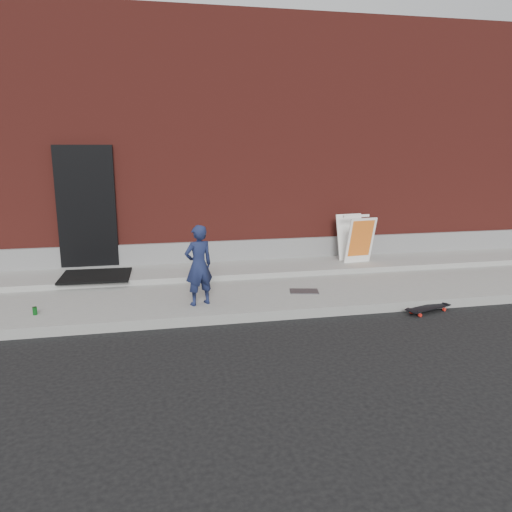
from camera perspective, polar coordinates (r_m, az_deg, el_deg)
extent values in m
plane|color=black|center=(7.31, 0.02, -7.57)|extent=(80.00, 80.00, 0.00)
cube|color=gray|center=(8.69, -2.02, -3.77)|extent=(20.00, 3.00, 0.15)
cube|color=gray|center=(9.51, -2.95, -1.55)|extent=(20.00, 1.20, 0.10)
cube|color=maroon|center=(13.79, -6.11, 12.41)|extent=(20.00, 8.00, 5.00)
cube|color=gray|center=(10.01, -3.48, 0.61)|extent=(20.00, 0.10, 0.40)
cube|color=black|center=(9.82, -18.80, 5.36)|extent=(1.05, 0.12, 2.25)
imported|color=#192146|center=(7.50, -6.57, -1.06)|extent=(0.52, 0.43, 1.22)
cylinder|color=red|center=(8.40, 19.81, -5.45)|extent=(0.06, 0.05, 0.05)
cylinder|color=red|center=(8.30, 20.70, -5.73)|extent=(0.06, 0.05, 0.05)
cylinder|color=red|center=(8.01, 17.33, -6.14)|extent=(0.06, 0.05, 0.05)
cylinder|color=red|center=(7.91, 18.24, -6.45)|extent=(0.06, 0.05, 0.05)
cube|color=#A8A8AD|center=(8.34, 20.27, -5.36)|extent=(0.10, 0.18, 0.02)
cube|color=#A8A8AD|center=(7.95, 17.80, -6.05)|extent=(0.10, 0.18, 0.02)
cube|color=black|center=(8.14, 19.08, -5.58)|extent=(0.80, 0.44, 0.02)
cube|color=white|center=(9.91, 11.84, 1.74)|extent=(0.58, 0.31, 0.91)
cube|color=white|center=(10.26, 10.72, 2.16)|extent=(0.58, 0.31, 0.91)
cube|color=yellow|center=(9.89, 11.89, 1.46)|extent=(0.48, 0.24, 0.72)
cube|color=white|center=(10.01, 11.38, 4.51)|extent=(0.56, 0.11, 0.05)
cylinder|color=#167023|center=(7.81, -23.95, -5.75)|extent=(0.07, 0.07, 0.12)
cube|color=black|center=(9.22, -17.84, -2.18)|extent=(1.21, 0.99, 0.03)
cube|color=#4F4F54|center=(8.29, 5.52, -4.03)|extent=(0.52, 0.39, 0.01)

